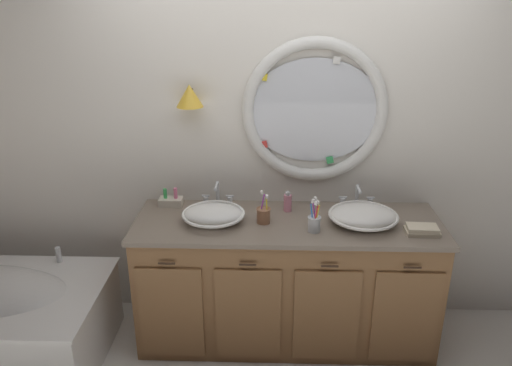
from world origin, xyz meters
name	(u,v)px	position (x,y,z in m)	size (l,w,h in m)	color
ground_plane	(279,356)	(0.00, 0.00, 0.00)	(14.00, 14.00, 0.00)	silver
back_wall_assembly	(283,136)	(0.01, 0.59, 1.31)	(6.40, 0.26, 2.60)	silver
vanity_counter	(286,279)	(0.04, 0.24, 0.43)	(1.93, 0.66, 0.86)	olive
sink_basin_left	(213,214)	(-0.42, 0.21, 0.91)	(0.40, 0.40, 0.11)	white
sink_basin_right	(363,216)	(0.51, 0.21, 0.92)	(0.43, 0.43, 0.11)	white
faucet_set_left	(218,196)	(-0.42, 0.47, 0.93)	(0.21, 0.15, 0.17)	silver
faucet_set_right	(357,198)	(0.51, 0.47, 0.92)	(0.24, 0.13, 0.16)	silver
toothbrush_holder_left	(263,215)	(-0.11, 0.21, 0.91)	(0.09, 0.09, 0.22)	#996647
toothbrush_holder_right	(314,222)	(0.20, 0.10, 0.92)	(0.08, 0.08, 0.22)	silver
soap_dispenser	(288,202)	(0.05, 0.39, 0.92)	(0.05, 0.06, 0.14)	pink
folded_hand_towel	(422,230)	(0.84, 0.10, 0.88)	(0.20, 0.12, 0.05)	beige
toiletry_basket	(171,201)	(-0.74, 0.46, 0.89)	(0.16, 0.09, 0.12)	beige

